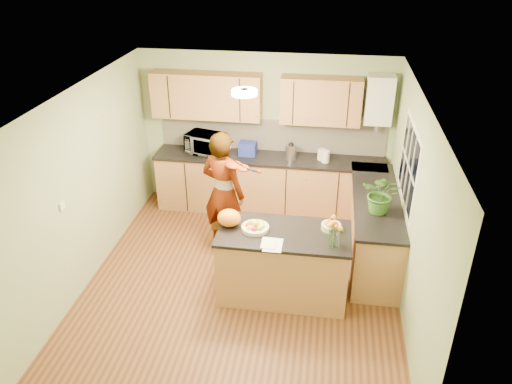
# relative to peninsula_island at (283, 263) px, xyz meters

# --- Properties ---
(floor) EXTENTS (4.50, 4.50, 0.00)m
(floor) POSITION_rel_peninsula_island_xyz_m (-0.55, 0.17, -0.46)
(floor) COLOR #532D17
(floor) RESTS_ON ground
(ceiling) EXTENTS (4.00, 4.50, 0.02)m
(ceiling) POSITION_rel_peninsula_island_xyz_m (-0.55, 0.17, 2.04)
(ceiling) COLOR white
(ceiling) RESTS_ON wall_back
(wall_back) EXTENTS (4.00, 0.02, 2.50)m
(wall_back) POSITION_rel_peninsula_island_xyz_m (-0.55, 2.42, 0.79)
(wall_back) COLOR #92AA7A
(wall_back) RESTS_ON floor
(wall_front) EXTENTS (4.00, 0.02, 2.50)m
(wall_front) POSITION_rel_peninsula_island_xyz_m (-0.55, -2.08, 0.79)
(wall_front) COLOR #92AA7A
(wall_front) RESTS_ON floor
(wall_left) EXTENTS (0.02, 4.50, 2.50)m
(wall_left) POSITION_rel_peninsula_island_xyz_m (-2.55, 0.17, 0.79)
(wall_left) COLOR #92AA7A
(wall_left) RESTS_ON floor
(wall_right) EXTENTS (0.02, 4.50, 2.50)m
(wall_right) POSITION_rel_peninsula_island_xyz_m (1.45, 0.17, 0.79)
(wall_right) COLOR #92AA7A
(wall_right) RESTS_ON floor
(back_counter) EXTENTS (3.64, 0.62, 0.94)m
(back_counter) POSITION_rel_peninsula_island_xyz_m (-0.45, 2.12, 0.01)
(back_counter) COLOR #A07340
(back_counter) RESTS_ON floor
(right_counter) EXTENTS (0.62, 2.24, 0.94)m
(right_counter) POSITION_rel_peninsula_island_xyz_m (1.15, 1.02, 0.01)
(right_counter) COLOR #A07340
(right_counter) RESTS_ON floor
(splashback) EXTENTS (3.60, 0.02, 0.52)m
(splashback) POSITION_rel_peninsula_island_xyz_m (-0.45, 2.41, 0.74)
(splashback) COLOR beige
(splashback) RESTS_ON back_counter
(upper_cabinets) EXTENTS (3.20, 0.34, 0.70)m
(upper_cabinets) POSITION_rel_peninsula_island_xyz_m (-0.72, 2.25, 1.39)
(upper_cabinets) COLOR #A07340
(upper_cabinets) RESTS_ON wall_back
(boiler) EXTENTS (0.40, 0.30, 0.86)m
(boiler) POSITION_rel_peninsula_island_xyz_m (1.15, 2.26, 1.44)
(boiler) COLOR white
(boiler) RESTS_ON wall_back
(window_right) EXTENTS (0.01, 1.30, 1.05)m
(window_right) POSITION_rel_peninsula_island_xyz_m (1.45, 0.77, 1.09)
(window_right) COLOR white
(window_right) RESTS_ON wall_right
(light_switch) EXTENTS (0.02, 0.09, 0.09)m
(light_switch) POSITION_rel_peninsula_island_xyz_m (-2.53, -0.43, 0.84)
(light_switch) COLOR white
(light_switch) RESTS_ON wall_left
(ceiling_lamp) EXTENTS (0.30, 0.30, 0.07)m
(ceiling_lamp) POSITION_rel_peninsula_island_xyz_m (-0.55, 0.47, 2.00)
(ceiling_lamp) COLOR #FFEABF
(ceiling_lamp) RESTS_ON ceiling
(peninsula_island) EXTENTS (1.60, 0.82, 0.91)m
(peninsula_island) POSITION_rel_peninsula_island_xyz_m (0.00, 0.00, 0.00)
(peninsula_island) COLOR #A07340
(peninsula_island) RESTS_ON floor
(fruit_dish) EXTENTS (0.33, 0.33, 0.12)m
(fruit_dish) POSITION_rel_peninsula_island_xyz_m (-0.35, 0.00, 0.50)
(fruit_dish) COLOR beige
(fruit_dish) RESTS_ON peninsula_island
(orange_bowl) EXTENTS (0.24, 0.24, 0.14)m
(orange_bowl) POSITION_rel_peninsula_island_xyz_m (0.55, 0.15, 0.51)
(orange_bowl) COLOR beige
(orange_bowl) RESTS_ON peninsula_island
(flower_vase) EXTENTS (0.23, 0.23, 0.42)m
(flower_vase) POSITION_rel_peninsula_island_xyz_m (0.60, -0.18, 0.74)
(flower_vase) COLOR silver
(flower_vase) RESTS_ON peninsula_island
(orange_bag) EXTENTS (0.35, 0.33, 0.22)m
(orange_bag) POSITION_rel_peninsula_island_xyz_m (-0.68, 0.05, 0.56)
(orange_bag) COLOR orange
(orange_bag) RESTS_ON peninsula_island
(papers) EXTENTS (0.21, 0.29, 0.01)m
(papers) POSITION_rel_peninsula_island_xyz_m (-0.10, -0.30, 0.46)
(papers) COLOR white
(papers) RESTS_ON peninsula_island
(violinist) EXTENTS (0.77, 0.65, 1.80)m
(violinist) POSITION_rel_peninsula_island_xyz_m (-0.93, 0.90, 0.44)
(violinist) COLOR tan
(violinist) RESTS_ON floor
(violin) EXTENTS (0.66, 0.57, 0.16)m
(violin) POSITION_rel_peninsula_island_xyz_m (-0.73, 0.68, 0.98)
(violin) COLOR #581705
(violin) RESTS_ON violinist
(microwave) EXTENTS (0.67, 0.54, 0.32)m
(microwave) POSITION_rel_peninsula_island_xyz_m (-1.47, 2.14, 0.64)
(microwave) COLOR white
(microwave) RESTS_ON back_counter
(blue_box) EXTENTS (0.28, 0.21, 0.21)m
(blue_box) POSITION_rel_peninsula_island_xyz_m (-0.79, 2.15, 0.59)
(blue_box) COLOR navy
(blue_box) RESTS_ON back_counter
(kettle) EXTENTS (0.17, 0.17, 0.32)m
(kettle) POSITION_rel_peninsula_island_xyz_m (-0.11, 2.09, 0.61)
(kettle) COLOR #B0B1B5
(kettle) RESTS_ON back_counter
(jar_cream) EXTENTS (0.14, 0.14, 0.18)m
(jar_cream) POSITION_rel_peninsula_island_xyz_m (0.36, 2.14, 0.57)
(jar_cream) COLOR beige
(jar_cream) RESTS_ON back_counter
(jar_white) EXTENTS (0.15, 0.15, 0.19)m
(jar_white) POSITION_rel_peninsula_island_xyz_m (0.43, 2.06, 0.58)
(jar_white) COLOR white
(jar_white) RESTS_ON back_counter
(potted_plant) EXTENTS (0.56, 0.52, 0.52)m
(potted_plant) POSITION_rel_peninsula_island_xyz_m (1.15, 0.61, 0.74)
(potted_plant) COLOR #376A23
(potted_plant) RESTS_ON right_counter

